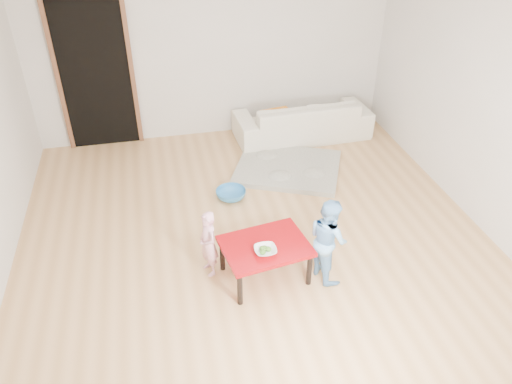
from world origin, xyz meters
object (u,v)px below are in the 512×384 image
object	(u,v)px
sofa	(302,119)
child_blue	(328,239)
child_pink	(208,244)
bowl	(265,250)
red_table	(265,261)
basin	(231,194)

from	to	relation	value
sofa	child_blue	distance (m)	2.95
sofa	child_pink	distance (m)	3.13
bowl	red_table	bearing A→B (deg)	76.99
bowl	basin	distance (m)	1.57
child_pink	bowl	bearing A→B (deg)	41.30
sofa	bowl	world-z (taller)	sofa
sofa	basin	world-z (taller)	sofa
sofa	basin	xyz separation A→B (m)	(-1.31, -1.37, -0.23)
red_table	bowl	size ratio (longest dim) A/B	3.90
red_table	child_blue	xyz separation A→B (m)	(0.59, -0.10, 0.24)
sofa	child_blue	xyz separation A→B (m)	(-0.64, -2.87, 0.16)
basin	bowl	bearing A→B (deg)	-87.93
sofa	red_table	world-z (taller)	sofa
sofa	red_table	bearing A→B (deg)	63.60
sofa	basin	bearing A→B (deg)	43.64
sofa	child_blue	bearing A→B (deg)	74.89
child_blue	child_pink	bearing A→B (deg)	62.33
bowl	child_blue	distance (m)	0.61
red_table	bowl	xyz separation A→B (m)	(-0.03, -0.11, 0.23)
bowl	basin	bearing A→B (deg)	92.07
basin	sofa	bearing A→B (deg)	46.17
child_blue	basin	xyz separation A→B (m)	(-0.67, 1.51, -0.38)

